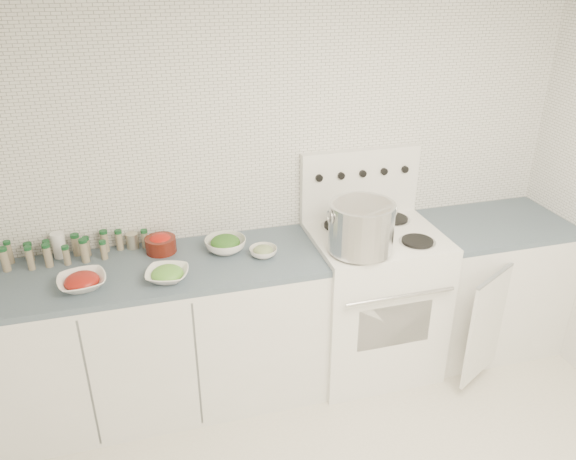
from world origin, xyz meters
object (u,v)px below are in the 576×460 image
object	(u,v)px
bowl_tomato	(82,281)
bowl_snowpea	(167,274)
stock_pot	(361,225)
stove	(371,296)

from	to	relation	value
bowl_tomato	bowl_snowpea	xyz separation A→B (m)	(0.42, -0.04, -0.00)
bowl_snowpea	stock_pot	bearing A→B (deg)	-2.06
stock_pot	bowl_snowpea	bearing A→B (deg)	177.94
stove	bowl_snowpea	bearing A→B (deg)	-173.26
stove	stock_pot	size ratio (longest dim) A/B	3.60
stock_pot	bowl_snowpea	world-z (taller)	stock_pot
stock_pot	bowl_tomato	world-z (taller)	stock_pot
stove	stock_pot	world-z (taller)	stove
stove	bowl_snowpea	distance (m)	1.31
bowl_tomato	bowl_snowpea	world-z (taller)	bowl_tomato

